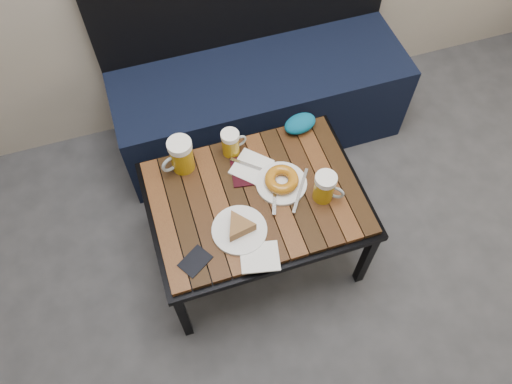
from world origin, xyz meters
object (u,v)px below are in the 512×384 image
object	(u,v)px
beer_mug_centre	(231,143)
beer_mug_left	(181,155)
cafe_table	(256,202)
plate_pie	(239,228)
bench	(259,93)
passport_burgundy	(244,171)
beer_mug_right	(325,187)
knit_pouch	(300,124)
passport_navy	(195,261)
plate_bagel	(282,181)

from	to	relation	value
beer_mug_centre	beer_mug_left	bearing A→B (deg)	173.28
cafe_table	beer_mug_centre	size ratio (longest dim) A/B	7.12
cafe_table	plate_pie	distance (m)	0.18
bench	passport_burgundy	world-z (taller)	bench
plate_pie	beer_mug_centre	bearing A→B (deg)	78.11
plate_pie	bench	bearing A→B (deg)	67.21
beer_mug_right	knit_pouch	bearing A→B (deg)	123.27
passport_navy	passport_burgundy	size ratio (longest dim) A/B	0.77
bench	plate_bagel	distance (m)	0.71
beer_mug_centre	cafe_table	bearing A→B (deg)	-92.64
beer_mug_right	passport_burgundy	xyz separation A→B (m)	(-0.25, 0.20, -0.06)
cafe_table	beer_mug_centre	world-z (taller)	beer_mug_centre
bench	plate_pie	distance (m)	0.90
bench	passport_burgundy	bearing A→B (deg)	-113.50
bench	plate_pie	xyz separation A→B (m)	(-0.34, -0.80, 0.22)
cafe_table	plate_pie	bearing A→B (deg)	-129.87
bench	beer_mug_right	xyz separation A→B (m)	(0.01, -0.76, 0.27)
passport_burgundy	bench	bearing A→B (deg)	75.79
beer_mug_centre	passport_burgundy	world-z (taller)	beer_mug_centre
plate_pie	passport_burgundy	world-z (taller)	plate_pie
cafe_table	plate_pie	xyz separation A→B (m)	(-0.10, -0.13, 0.07)
beer_mug_right	plate_pie	world-z (taller)	beer_mug_right
cafe_table	knit_pouch	bearing A→B (deg)	43.23
plate_pie	passport_burgundy	bearing A→B (deg)	68.85
beer_mug_centre	knit_pouch	xyz separation A→B (m)	(0.31, 0.03, -0.03)
bench	knit_pouch	xyz separation A→B (m)	(0.04, -0.42, 0.23)
plate_pie	plate_bagel	xyz separation A→B (m)	(0.22, 0.14, -0.00)
plate_pie	knit_pouch	bearing A→B (deg)	45.31
passport_navy	plate_bagel	bearing A→B (deg)	85.68
bench	beer_mug_left	bearing A→B (deg)	-135.61
beer_mug_right	knit_pouch	xyz separation A→B (m)	(0.03, 0.34, -0.04)
knit_pouch	cafe_table	bearing A→B (deg)	-136.77
plate_bagel	bench	bearing A→B (deg)	79.50
plate_bagel	knit_pouch	distance (m)	0.29
plate_pie	passport_burgundy	size ratio (longest dim) A/B	1.45
beer_mug_centre	knit_pouch	bearing A→B (deg)	-4.63
beer_mug_right	knit_pouch	world-z (taller)	beer_mug_right
bench	beer_mug_left	size ratio (longest dim) A/B	9.11
cafe_table	beer_mug_right	size ratio (longest dim) A/B	6.33
beer_mug_centre	plate_pie	world-z (taller)	beer_mug_centre
beer_mug_centre	plate_pie	size ratio (longest dim) A/B	0.57
beer_mug_left	plate_bagel	bearing A→B (deg)	129.45
bench	knit_pouch	size ratio (longest dim) A/B	9.83
plate_bagel	plate_pie	bearing A→B (deg)	-146.14
cafe_table	passport_burgundy	world-z (taller)	passport_burgundy
beer_mug_left	passport_navy	distance (m)	0.42
plate_bagel	knit_pouch	size ratio (longest dim) A/B	1.73
beer_mug_left	beer_mug_centre	xyz separation A→B (m)	(0.21, 0.01, -0.02)
cafe_table	beer_mug_left	xyz separation A→B (m)	(-0.24, 0.22, 0.12)
plate_pie	plate_bagel	size ratio (longest dim) A/B	0.83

